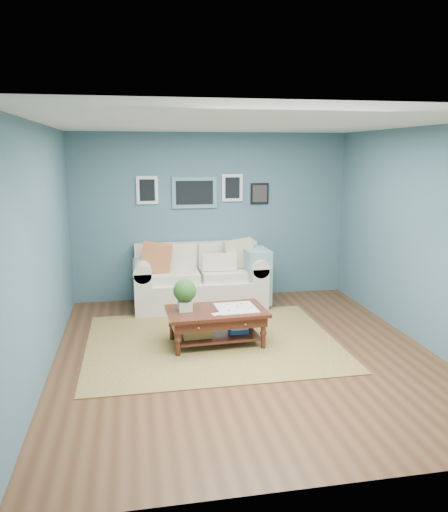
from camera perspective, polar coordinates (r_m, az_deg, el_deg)
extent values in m
plane|color=brown|center=(6.15, 2.41, -11.05)|extent=(5.00, 5.00, 0.00)
plane|color=white|center=(5.68, 2.65, 14.94)|extent=(5.00, 5.00, 0.00)
cube|color=#426673|center=(8.19, -1.41, 4.51)|extent=(4.50, 0.02, 2.70)
cube|color=#426673|center=(3.44, 11.92, -5.99)|extent=(4.50, 0.02, 2.70)
cube|color=#426673|center=(5.70, -20.09, 0.59)|extent=(0.02, 5.00, 2.70)
cube|color=#426673|center=(6.64, 21.83, 1.95)|extent=(0.02, 5.00, 2.70)
cube|color=teal|center=(8.09, -3.40, 7.25)|extent=(0.72, 0.03, 0.50)
cube|color=black|center=(8.07, -3.38, 7.24)|extent=(0.60, 0.01, 0.38)
cube|color=white|center=(8.02, -8.77, 7.45)|extent=(0.34, 0.03, 0.44)
cube|color=white|center=(8.18, 0.95, 7.81)|extent=(0.34, 0.03, 0.44)
cube|color=black|center=(8.29, 4.09, 7.14)|extent=(0.30, 0.03, 0.34)
cube|color=brown|center=(6.47, -1.40, -9.79)|extent=(3.14, 2.51, 0.01)
cube|color=beige|center=(7.88, -2.83, -4.16)|extent=(1.51, 0.93, 0.45)
cube|color=beige|center=(8.11, -3.20, -0.23)|extent=(1.98, 0.23, 0.51)
cube|color=beige|center=(7.79, -9.29, -3.69)|extent=(0.25, 0.93, 0.66)
cube|color=beige|center=(8.01, 3.44, -3.12)|extent=(0.25, 0.93, 0.66)
cylinder|color=beige|center=(7.71, -9.37, -1.33)|extent=(0.28, 0.93, 0.28)
cylinder|color=beige|center=(7.93, 3.47, -0.82)|extent=(0.28, 0.93, 0.28)
cube|color=beige|center=(7.70, -5.76, -2.34)|extent=(0.76, 0.59, 0.14)
cube|color=beige|center=(7.81, 0.15, -2.09)|extent=(0.76, 0.59, 0.14)
cube|color=beige|center=(7.94, -5.98, 0.00)|extent=(0.76, 0.13, 0.38)
cube|color=beige|center=(8.04, -0.24, 0.22)|extent=(0.76, 0.13, 0.38)
cube|color=#C05634|center=(7.63, -7.72, -0.19)|extent=(0.51, 0.18, 0.50)
cube|color=beige|center=(7.87, 1.71, 0.28)|extent=(0.50, 0.19, 0.49)
cube|color=beige|center=(7.70, -0.56, -0.70)|extent=(0.53, 0.13, 0.25)
cube|color=#74ADA2|center=(7.85, 3.67, -2.23)|extent=(0.36, 0.58, 0.85)
cube|color=black|center=(6.27, -0.87, -6.32)|extent=(1.25, 0.77, 0.04)
cube|color=black|center=(6.29, -0.87, -7.03)|extent=(1.17, 0.68, 0.12)
cube|color=black|center=(6.38, -0.86, -9.09)|extent=(1.06, 0.58, 0.03)
sphere|color=gold|center=(5.94, -2.91, -8.21)|extent=(0.03, 0.03, 0.03)
sphere|color=gold|center=(6.06, 2.46, -7.80)|extent=(0.03, 0.03, 0.03)
cylinder|color=black|center=(6.01, -5.32, -9.53)|extent=(0.06, 0.06, 0.42)
cylinder|color=black|center=(6.22, 4.52, -8.74)|extent=(0.06, 0.06, 0.42)
cylinder|color=black|center=(6.52, -5.98, -7.80)|extent=(0.06, 0.06, 0.42)
cylinder|color=black|center=(6.72, 3.10, -7.14)|extent=(0.06, 0.06, 0.42)
cube|color=silver|center=(6.23, -4.48, -5.69)|extent=(0.17, 0.17, 0.12)
sphere|color=#264E19|center=(6.17, -4.51, -3.98)|extent=(0.29, 0.29, 0.29)
cube|color=silver|center=(6.32, 1.41, -5.95)|extent=(0.51, 0.51, 0.01)
cube|color=#A88442|center=(6.29, -3.16, -8.28)|extent=(0.36, 0.26, 0.20)
cube|color=#265896|center=(6.43, 1.62, -8.24)|extent=(0.25, 0.19, 0.11)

